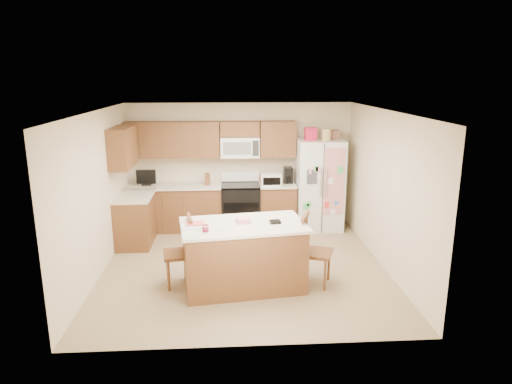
{
  "coord_description": "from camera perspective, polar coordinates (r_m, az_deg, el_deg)",
  "views": [
    {
      "loc": [
        -0.25,
        -6.88,
        3.02
      ],
      "look_at": [
        0.21,
        0.35,
        1.16
      ],
      "focal_mm": 32.0,
      "sensor_mm": 36.0,
      "label": 1
    }
  ],
  "objects": [
    {
      "name": "windsor_chair_right",
      "position": [
        6.82,
        7.35,
        -7.44
      ],
      "size": [
        0.57,
        0.58,
        1.06
      ],
      "color": "brown",
      "rests_on": "ground"
    },
    {
      "name": "windsor_chair_left",
      "position": [
        6.82,
        -9.44,
        -7.54
      ],
      "size": [
        0.5,
        0.52,
        1.05
      ],
      "color": "brown",
      "rests_on": "ground"
    },
    {
      "name": "room_shell",
      "position": [
        7.07,
        -1.53,
        1.46
      ],
      "size": [
        4.6,
        4.6,
        2.52
      ],
      "color": "beige",
      "rests_on": "ground"
    },
    {
      "name": "cabinetry",
      "position": [
        8.96,
        -8.23,
        0.63
      ],
      "size": [
        3.36,
        1.56,
        2.15
      ],
      "color": "brown",
      "rests_on": "ground"
    },
    {
      "name": "windsor_chair_back",
      "position": [
        7.32,
        -2.26,
        -6.39
      ],
      "size": [
        0.43,
        0.42,
        0.9
      ],
      "color": "brown",
      "rests_on": "ground"
    },
    {
      "name": "island",
      "position": [
        6.68,
        -1.6,
        -7.89
      ],
      "size": [
        1.89,
        1.26,
        1.06
      ],
      "color": "brown",
      "rests_on": "ground"
    },
    {
      "name": "ground",
      "position": [
        7.52,
        -1.46,
        -9.3
      ],
      "size": [
        4.5,
        4.5,
        0.0
      ],
      "primitive_type": "plane",
      "color": "#8B7357",
      "rests_on": "ground"
    },
    {
      "name": "stove",
      "position": [
        9.18,
        -1.94,
        -1.73
      ],
      "size": [
        0.76,
        0.65,
        1.13
      ],
      "color": "black",
      "rests_on": "ground"
    },
    {
      "name": "refrigerator",
      "position": [
        9.19,
        7.89,
        1.03
      ],
      "size": [
        0.9,
        0.79,
        2.04
      ],
      "color": "white",
      "rests_on": "ground"
    }
  ]
}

